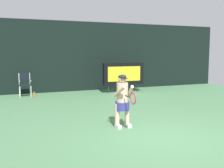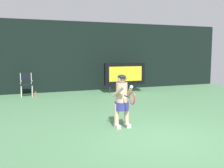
% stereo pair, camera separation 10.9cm
% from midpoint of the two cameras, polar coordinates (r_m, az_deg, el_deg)
% --- Properties ---
extents(ground, '(18.00, 22.00, 0.03)m').
position_cam_midpoint_polar(ground, '(6.57, 10.82, -11.60)').
color(ground, '#4D7E53').
extents(backdrop_screen, '(18.00, 0.12, 3.66)m').
position_cam_midpoint_polar(backdrop_screen, '(14.31, -8.52, 5.73)').
color(backdrop_screen, black).
rests_on(backdrop_screen, ground).
extents(scoreboard, '(2.20, 0.21, 1.50)m').
position_cam_midpoint_polar(scoreboard, '(13.80, 2.23, 2.18)').
color(scoreboard, black).
rests_on(scoreboard, ground).
extents(umpire_chair, '(0.52, 0.44, 1.08)m').
position_cam_midpoint_polar(umpire_chair, '(13.11, -18.14, 0.16)').
color(umpire_chair, white).
rests_on(umpire_chair, ground).
extents(water_bottle, '(0.07, 0.07, 0.27)m').
position_cam_midpoint_polar(water_bottle, '(12.88, -16.34, -2.11)').
color(water_bottle, orange).
rests_on(water_bottle, ground).
extents(tennis_player, '(0.53, 0.61, 1.44)m').
position_cam_midpoint_polar(tennis_player, '(7.34, 1.79, -3.19)').
color(tennis_player, white).
rests_on(tennis_player, ground).
extents(tennis_racket, '(0.03, 0.60, 0.31)m').
position_cam_midpoint_polar(tennis_racket, '(6.72, 3.90, -3.00)').
color(tennis_racket, black).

